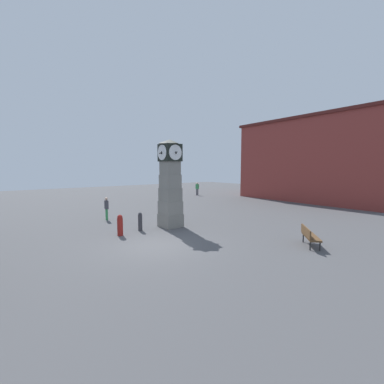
% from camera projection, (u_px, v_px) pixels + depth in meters
% --- Properties ---
extents(ground_plane, '(80.12, 80.12, 0.00)m').
position_uv_depth(ground_plane, '(156.00, 246.00, 12.06)').
color(ground_plane, '#4C4C4F').
extents(clock_tower, '(1.48, 1.49, 5.36)m').
position_uv_depth(clock_tower, '(170.00, 185.00, 15.71)').
color(clock_tower, slate).
rests_on(clock_tower, ground_plane).
extents(bollard_near_tower, '(0.24, 0.24, 1.07)m').
position_uv_depth(bollard_near_tower, '(140.00, 221.00, 14.90)').
color(bollard_near_tower, '#333338').
rests_on(bollard_near_tower, ground_plane).
extents(bollard_mid_row, '(0.30, 0.30, 1.14)m').
position_uv_depth(bollard_mid_row, '(120.00, 225.00, 13.80)').
color(bollard_mid_row, maroon).
rests_on(bollard_mid_row, ground_plane).
extents(bench, '(1.44, 1.56, 0.90)m').
position_uv_depth(bench, '(309.00, 235.00, 11.91)').
color(bench, brown).
rests_on(bench, ground_plane).
extents(pedestrian_near_bench, '(0.45, 0.33, 1.74)m').
position_uv_depth(pedestrian_near_bench, '(197.00, 188.00, 34.20)').
color(pedestrian_near_bench, '#3F3F47').
rests_on(pedestrian_near_bench, ground_plane).
extents(pedestrian_by_cars, '(0.44, 0.32, 1.60)m').
position_uv_depth(pedestrian_by_cars, '(106.00, 207.00, 17.97)').
color(pedestrian_by_cars, '#338C4C').
rests_on(pedestrian_by_cars, ground_plane).
extents(warehouse_blue_far, '(16.65, 11.86, 9.01)m').
position_uv_depth(warehouse_blue_far, '(323.00, 160.00, 29.87)').
color(warehouse_blue_far, maroon).
rests_on(warehouse_blue_far, ground_plane).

